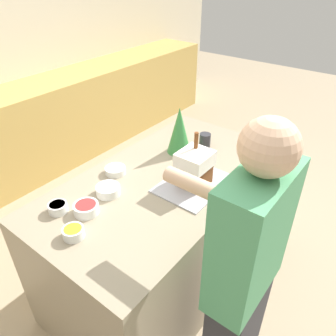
{
  "coord_description": "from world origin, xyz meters",
  "views": [
    {
      "loc": [
        -1.29,
        -1.02,
        2.05
      ],
      "look_at": [
        0.03,
        0.0,
        0.96
      ],
      "focal_mm": 35.0,
      "sensor_mm": 36.0,
      "label": 1
    }
  ],
  "objects": [
    {
      "name": "ground_plane",
      "position": [
        0.0,
        0.0,
        0.0
      ],
      "size": [
        12.0,
        12.0,
        0.0
      ],
      "primitive_type": "plane",
      "color": "tan"
    },
    {
      "name": "back_cabinet_block",
      "position": [
        0.0,
        2.04,
        0.47
      ],
      "size": [
        6.0,
        0.6,
        0.94
      ],
      "color": "tan",
      "rests_on": "ground_plane"
    },
    {
      "name": "kitchen_island",
      "position": [
        0.0,
        0.0,
        0.45
      ],
      "size": [
        1.67,
        0.9,
        0.9
      ],
      "color": "gray",
      "rests_on": "ground_plane"
    },
    {
      "name": "baking_tray",
      "position": [
        0.05,
        -0.17,
        0.9
      ],
      "size": [
        0.44,
        0.33,
        0.01
      ],
      "color": "#B2B2BC",
      "rests_on": "kitchen_island"
    },
    {
      "name": "gingerbread_house",
      "position": [
        0.05,
        -0.17,
        1.02
      ],
      "size": [
        0.19,
        0.17,
        0.31
      ],
      "color": "brown",
      "rests_on": "baking_tray"
    },
    {
      "name": "decorative_tree",
      "position": [
        0.31,
        0.13,
        1.06
      ],
      "size": [
        0.16,
        0.16,
        0.33
      ],
      "color": "#33843D",
      "rests_on": "kitchen_island"
    },
    {
      "name": "candy_bowl_center_rear",
      "position": [
        -0.32,
        0.16,
        0.93
      ],
      "size": [
        0.14,
        0.14,
        0.05
      ],
      "color": "white",
      "rests_on": "kitchen_island"
    },
    {
      "name": "candy_bowl_far_right",
      "position": [
        -0.66,
        0.04,
        0.93
      ],
      "size": [
        0.11,
        0.11,
        0.05
      ],
      "color": "white",
      "rests_on": "kitchen_island"
    },
    {
      "name": "candy_bowl_near_tray_left",
      "position": [
        -0.51,
        0.13,
        0.93
      ],
      "size": [
        0.13,
        0.13,
        0.05
      ],
      "color": "white",
      "rests_on": "kitchen_island"
    },
    {
      "name": "candy_bowl_front_corner",
      "position": [
        -0.15,
        0.28,
        0.92
      ],
      "size": [
        0.13,
        0.13,
        0.04
      ],
      "color": "white",
      "rests_on": "kitchen_island"
    },
    {
      "name": "candy_bowl_behind_tray",
      "position": [
        -0.59,
        0.26,
        0.93
      ],
      "size": [
        0.1,
        0.1,
        0.05
      ],
      "color": "white",
      "rests_on": "kitchen_island"
    },
    {
      "name": "mug",
      "position": [
        0.48,
        0.02,
        0.95
      ],
      "size": [
        0.08,
        0.08,
        0.1
      ],
      "color": "#2D2D33",
      "rests_on": "kitchen_island"
    },
    {
      "name": "person",
      "position": [
        -0.34,
        -0.7,
        0.84
      ],
      "size": [
        0.43,
        0.53,
        1.62
      ],
      "color": "#333338",
      "rests_on": "ground_plane"
    }
  ]
}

